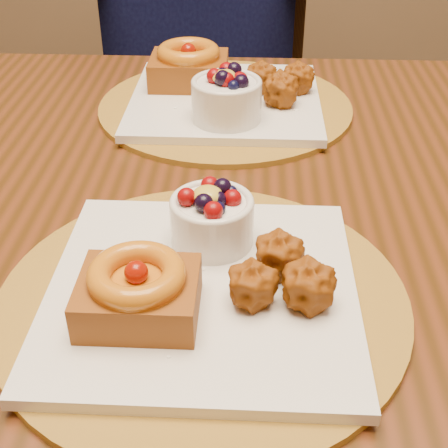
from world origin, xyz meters
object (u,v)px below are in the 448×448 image
(dining_table, at_px, (217,234))
(place_setting_far, at_px, (223,93))
(place_setting_near, at_px, (200,280))
(chair_far, at_px, (222,107))

(dining_table, xyz_separation_m, place_setting_far, (-0.00, 0.21, 0.11))
(place_setting_near, relative_size, place_setting_far, 1.00)
(place_setting_far, bearing_deg, dining_table, -89.09)
(place_setting_near, xyz_separation_m, place_setting_far, (-0.00, 0.43, 0.01))
(dining_table, xyz_separation_m, chair_far, (-0.04, 0.82, -0.18))
(dining_table, height_order, place_setting_far, place_setting_far)
(place_setting_near, height_order, place_setting_far, place_setting_far)
(place_setting_near, distance_m, chair_far, 1.08)
(dining_table, height_order, chair_far, chair_far)
(place_setting_near, bearing_deg, chair_far, 91.86)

